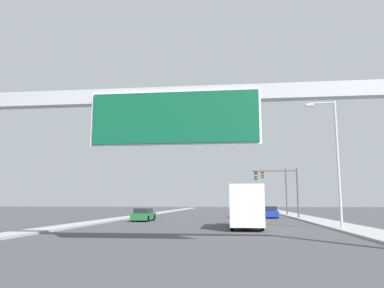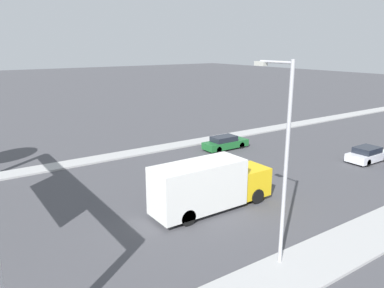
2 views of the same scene
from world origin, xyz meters
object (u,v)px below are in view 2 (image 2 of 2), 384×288
(car_far_center, at_px, (368,154))
(street_lamp_right, at_px, (283,152))
(car_mid_left, at_px, (225,143))
(truck_box_primary, at_px, (209,185))

(car_far_center, xyz_separation_m, street_lamp_right, (6.61, -18.81, 4.91))
(car_mid_left, relative_size, truck_box_primary, 0.57)
(car_far_center, height_order, car_mid_left, car_far_center)
(truck_box_primary, bearing_deg, car_far_center, 90.00)
(street_lamp_right, bearing_deg, car_far_center, 109.38)
(car_mid_left, distance_m, street_lamp_right, 20.89)
(car_far_center, height_order, street_lamp_right, street_lamp_right)
(truck_box_primary, distance_m, street_lamp_right, 7.74)
(car_mid_left, xyz_separation_m, street_lamp_right, (17.11, -10.92, 4.91))
(car_mid_left, relative_size, street_lamp_right, 0.49)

